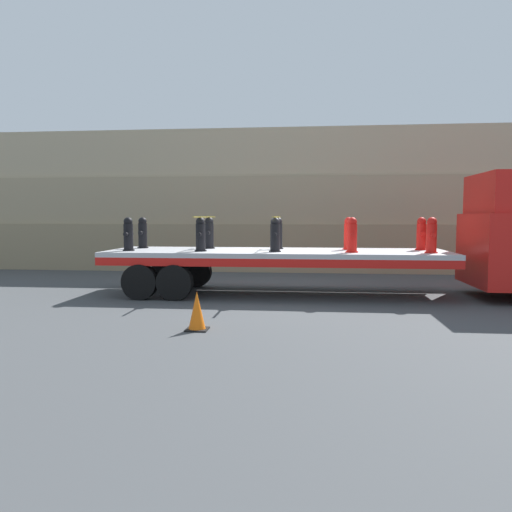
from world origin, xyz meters
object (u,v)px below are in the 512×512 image
at_px(fire_hydrant_black_near_0, 128,234).
at_px(fire_hydrant_black_far_1, 209,233).
at_px(fire_hydrant_black_far_2, 278,234).
at_px(fire_hydrant_black_near_1, 201,235).
at_px(fire_hydrant_black_near_2, 275,235).
at_px(fire_hydrant_black_far_0, 143,233).
at_px(fire_hydrant_red_near_4, 432,236).
at_px(fire_hydrant_red_far_4, 421,234).
at_px(traffic_cone, 197,311).
at_px(flatbed_trailer, 251,259).
at_px(fire_hydrant_red_near_3, 352,235).
at_px(fire_hydrant_red_far_3, 349,234).

distance_m(fire_hydrant_black_near_0, fire_hydrant_black_far_1, 2.21).
bearing_deg(fire_hydrant_black_far_2, fire_hydrant_black_near_1, -149.57).
xyz_separation_m(fire_hydrant_black_near_1, fire_hydrant_black_near_2, (1.90, 0.00, 0.00)).
distance_m(fire_hydrant_black_far_0, fire_hydrant_red_near_4, 7.69).
bearing_deg(fire_hydrant_red_far_4, traffic_cone, -135.61).
xyz_separation_m(fire_hydrant_black_far_0, traffic_cone, (2.65, -4.85, -1.24)).
relative_size(fire_hydrant_black_near_0, fire_hydrant_black_far_0, 1.00).
relative_size(fire_hydrant_red_far_4, traffic_cone, 1.23).
xyz_separation_m(flatbed_trailer, fire_hydrant_black_near_0, (-3.12, -0.56, 0.65)).
relative_size(fire_hydrant_black_near_2, fire_hydrant_black_far_2, 1.00).
xyz_separation_m(fire_hydrant_red_near_4, fire_hydrant_red_far_4, (0.00, 1.12, 0.00)).
bearing_deg(fire_hydrant_black_near_2, fire_hydrant_black_near_1, 180.00).
bearing_deg(fire_hydrant_black_near_2, fire_hydrant_black_far_0, 163.63).
xyz_separation_m(fire_hydrant_black_near_2, fire_hydrant_black_far_2, (0.00, 1.12, 0.00)).
bearing_deg(fire_hydrant_red_near_3, fire_hydrant_red_near_4, 0.00).
relative_size(fire_hydrant_black_near_1, traffic_cone, 1.23).
distance_m(fire_hydrant_black_far_0, traffic_cone, 5.67).
distance_m(fire_hydrant_black_near_0, fire_hydrant_red_near_3, 5.70).
xyz_separation_m(fire_hydrant_black_far_1, fire_hydrant_red_far_3, (3.80, 0.00, 0.00)).
bearing_deg(traffic_cone, fire_hydrant_red_near_4, 37.00).
xyz_separation_m(fire_hydrant_black_far_0, fire_hydrant_red_near_3, (5.70, -1.12, 0.00)).
relative_size(flatbed_trailer, fire_hydrant_black_far_1, 10.13).
height_order(fire_hydrant_black_near_1, fire_hydrant_red_far_3, same).
height_order(fire_hydrant_black_far_1, fire_hydrant_red_near_3, same).
height_order(flatbed_trailer, traffic_cone, flatbed_trailer).
xyz_separation_m(fire_hydrant_red_near_3, fire_hydrant_red_far_4, (1.90, 1.12, 0.00)).
bearing_deg(fire_hydrant_black_far_1, fire_hydrant_red_near_3, -16.37).
bearing_deg(fire_hydrant_red_far_4, fire_hydrant_black_far_2, 180.00).
distance_m(fire_hydrant_black_near_0, traffic_cone, 4.75).
height_order(fire_hydrant_black_far_1, fire_hydrant_black_near_2, same).
bearing_deg(fire_hydrant_black_near_2, flatbed_trailer, 140.59).
distance_m(fire_hydrant_black_far_1, fire_hydrant_black_near_2, 2.21).
bearing_deg(fire_hydrant_black_far_0, fire_hydrant_black_near_2, -16.37).
distance_m(fire_hydrant_red_near_3, fire_hydrant_red_far_3, 1.12).
height_order(fire_hydrant_black_far_1, fire_hydrant_red_far_3, same).
xyz_separation_m(fire_hydrant_black_far_2, fire_hydrant_red_far_4, (3.80, 0.00, 0.00)).
xyz_separation_m(fire_hydrant_black_far_1, fire_hydrant_red_far_4, (5.70, 0.00, 0.00)).
bearing_deg(traffic_cone, fire_hydrant_black_near_1, 101.31).
distance_m(fire_hydrant_red_far_4, traffic_cone, 7.05).
relative_size(flatbed_trailer, fire_hydrant_red_far_4, 10.13).
relative_size(fire_hydrant_black_near_2, traffic_cone, 1.23).
xyz_separation_m(fire_hydrant_black_far_0, fire_hydrant_red_far_3, (5.70, 0.00, 0.00)).
distance_m(fire_hydrant_black_far_0, fire_hydrant_black_near_2, 3.96).
height_order(fire_hydrant_black_near_0, fire_hydrant_black_far_2, same).
bearing_deg(fire_hydrant_black_near_1, fire_hydrant_black_far_1, 90.00).
xyz_separation_m(flatbed_trailer, fire_hydrant_black_far_0, (-3.12, 0.56, 0.65)).
xyz_separation_m(fire_hydrant_black_far_0, fire_hydrant_black_near_1, (1.90, -1.12, 0.00)).
bearing_deg(fire_hydrant_black_near_2, fire_hydrant_red_far_3, 30.43).
distance_m(fire_hydrant_black_far_0, fire_hydrant_red_near_3, 5.81).
distance_m(flatbed_trailer, fire_hydrant_red_far_3, 2.72).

